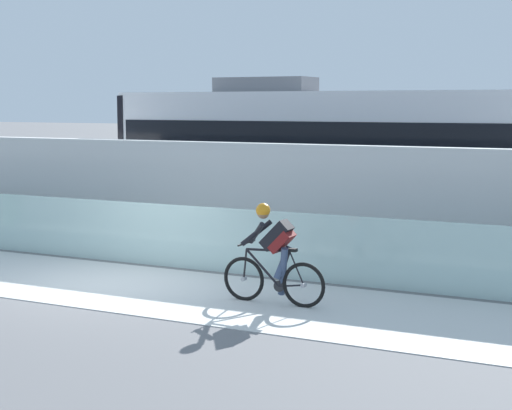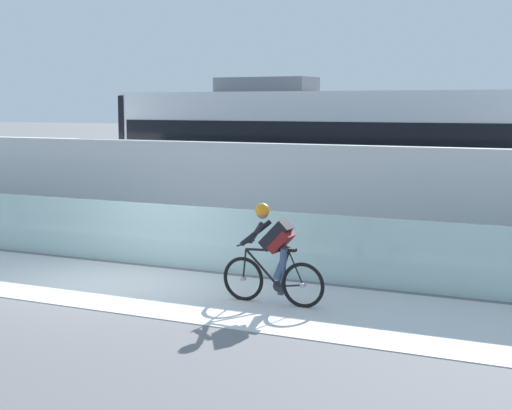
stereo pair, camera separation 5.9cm
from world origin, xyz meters
TOP-DOWN VIEW (x-y plane):
  - ground_plane at (0.00, 0.00)m, footprint 200.00×200.00m
  - bike_path_deck at (0.00, 0.00)m, footprint 32.00×3.20m
  - glass_parapet at (0.00, 1.85)m, footprint 32.00×0.05m
  - concrete_barrier_wall at (0.00, 3.65)m, footprint 32.00×0.36m
  - tram_rail_near at (0.00, 6.13)m, footprint 32.00×0.08m
  - tram_rail_far at (0.00, 7.57)m, footprint 32.00×0.08m
  - tram at (1.70, 6.85)m, footprint 11.06×2.54m
  - cyclist_on_bike at (3.20, 0.00)m, footprint 1.77×0.58m

SIDE VIEW (x-z plane):
  - ground_plane at x=0.00m, z-range 0.00..0.00m
  - tram_rail_near at x=0.00m, z-range 0.00..0.01m
  - tram_rail_far at x=0.00m, z-range 0.00..0.01m
  - bike_path_deck at x=0.00m, z-range 0.00..0.01m
  - glass_parapet at x=0.00m, z-range 0.00..1.23m
  - cyclist_on_bike at x=3.20m, z-range -0.02..1.59m
  - concrete_barrier_wall at x=0.00m, z-range 0.00..2.36m
  - tram at x=1.70m, z-range -0.01..3.80m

